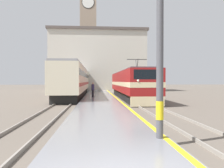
% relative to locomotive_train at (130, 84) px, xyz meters
% --- Properties ---
extents(ground_plane, '(200.00, 200.00, 0.00)m').
position_rel_locomotive_train_xyz_m(ground_plane, '(-3.71, 7.17, -1.75)').
color(ground_plane, '#60564C').
extents(platform, '(3.86, 140.00, 0.30)m').
position_rel_locomotive_train_xyz_m(platform, '(-3.71, 2.17, -1.60)').
color(platform, slate).
rests_on(platform, ground).
extents(rail_track_near, '(2.83, 140.00, 0.16)m').
position_rel_locomotive_train_xyz_m(rail_track_near, '(0.00, 2.17, -1.72)').
color(rail_track_near, '#60564C').
rests_on(rail_track_near, ground).
extents(rail_track_far, '(2.84, 140.00, 0.16)m').
position_rel_locomotive_train_xyz_m(rail_track_far, '(-7.09, 2.17, -1.72)').
color(rail_track_far, '#60564C').
rests_on(rail_track_far, ground).
extents(locomotive_train, '(2.92, 19.05, 4.38)m').
position_rel_locomotive_train_xyz_m(locomotive_train, '(0.00, 0.00, 0.00)').
color(locomotive_train, black).
rests_on(locomotive_train, ground).
extents(passenger_train, '(2.92, 33.34, 4.10)m').
position_rel_locomotive_train_xyz_m(passenger_train, '(-7.09, 9.05, 0.45)').
color(passenger_train, black).
rests_on(passenger_train, ground).
extents(catenary_mast, '(2.41, 0.25, 7.07)m').
position_rel_locomotive_train_xyz_m(catenary_mast, '(-2.00, -19.76, 2.11)').
color(catenary_mast, '#4C4C51').
rests_on(catenary_mast, platform).
extents(person_on_platform, '(0.34, 0.34, 1.70)m').
position_rel_locomotive_train_xyz_m(person_on_platform, '(-4.52, -1.31, -0.56)').
color(person_on_platform, '#23232D').
rests_on(person_on_platform, platform).
extents(clock_tower, '(5.49, 5.49, 30.21)m').
position_rel_locomotive_train_xyz_m(clock_tower, '(-6.21, 34.24, 14.27)').
color(clock_tower, gray).
rests_on(clock_tower, ground).
extents(station_building, '(20.26, 9.43, 12.86)m').
position_rel_locomotive_train_xyz_m(station_building, '(-3.71, 20.85, 4.71)').
color(station_building, beige).
rests_on(station_building, ground).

